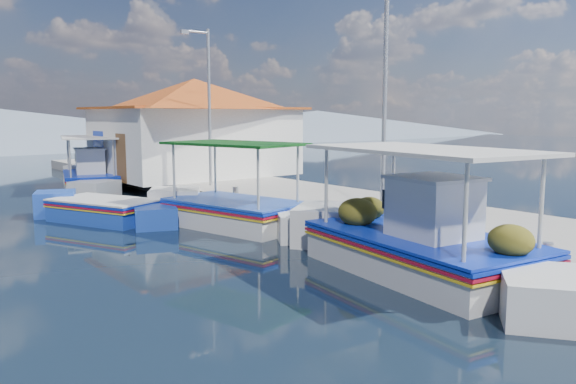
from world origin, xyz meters
TOP-DOWN VIEW (x-y plane):
  - ground at (0.00, 0.00)m, footprint 160.00×160.00m
  - quay at (5.90, 6.00)m, footprint 5.00×44.00m
  - bollards at (3.80, 5.25)m, footprint 0.20×17.20m
  - main_caique at (2.38, -0.96)m, footprint 3.33×8.65m
  - caique_green_canopy at (2.11, 5.53)m, footprint 3.25×7.15m
  - caique_blue_hull at (-0.56, 8.74)m, footprint 3.21×5.35m
  - caique_far at (1.72, 16.41)m, footprint 3.49×7.09m
  - harbor_building at (6.20, 15.00)m, footprint 10.49×10.49m
  - lamp_post_near at (4.51, 2.00)m, footprint 1.21×0.14m
  - lamp_post_far at (4.51, 11.00)m, footprint 1.21×0.14m
  - mountain_ridge at (6.54, 56.00)m, footprint 171.40×96.00m

SIDE VIEW (x-z plane):
  - ground at x=0.00m, z-range 0.00..0.00m
  - quay at x=5.90m, z-range 0.00..0.50m
  - caique_blue_hull at x=-0.56m, z-range -0.24..0.80m
  - caique_green_canopy at x=2.11m, z-range -0.96..1.78m
  - caique_far at x=1.72m, z-range -0.81..1.77m
  - main_caique at x=2.38m, z-range -0.88..1.99m
  - bollards at x=3.80m, z-range 0.50..0.80m
  - mountain_ridge at x=6.54m, z-range -0.71..4.79m
  - harbor_building at x=6.20m, z-range 0.58..4.98m
  - lamp_post_near at x=4.51m, z-range 0.85..6.85m
  - lamp_post_far at x=4.51m, z-range 0.85..6.85m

